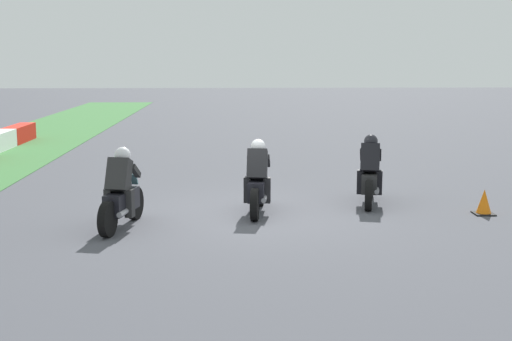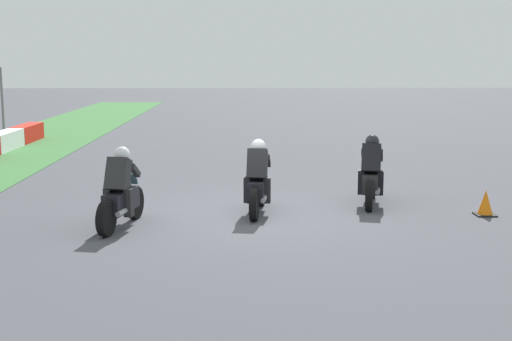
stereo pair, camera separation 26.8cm
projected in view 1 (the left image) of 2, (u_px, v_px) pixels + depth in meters
ground_plane at (254, 214)px, 14.10m from camera, size 120.00×120.00×0.00m
rider_lane_a at (370, 176)px, 14.98m from camera, size 2.02×0.64×1.51m
rider_lane_b at (258, 183)px, 14.11m from camera, size 2.04×0.58×1.51m
rider_lane_c at (122, 195)px, 12.86m from camera, size 2.02×0.63×1.51m
traffic_cone at (484, 203)px, 14.03m from camera, size 0.40×0.40×0.52m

